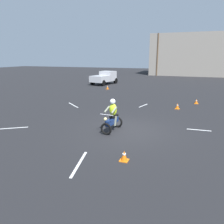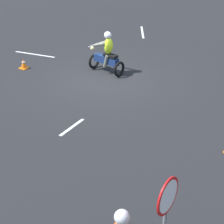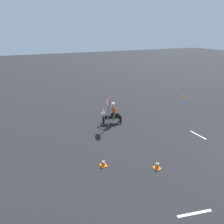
{
  "view_description": "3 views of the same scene",
  "coord_description": "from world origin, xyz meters",
  "px_view_note": "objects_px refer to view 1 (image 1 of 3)",
  "views": [
    {
      "loc": [
        2.97,
        -10.33,
        3.71
      ],
      "look_at": [
        -0.72,
        -0.36,
        1.0
      ],
      "focal_mm": 35.0,
      "sensor_mm": 36.0,
      "label": 1
    },
    {
      "loc": [
        12.28,
        8.93,
        6.56
      ],
      "look_at": [
        3.37,
        2.75,
        0.9
      ],
      "focal_mm": 70.0,
      "sensor_mm": 36.0,
      "label": 2
    },
    {
      "loc": [
        -3.23,
        10.73,
        6.22
      ],
      "look_at": [
        7.46,
        5.86,
        0.9
      ],
      "focal_mm": 28.0,
      "sensor_mm": 36.0,
      "label": 3
    }
  ],
  "objects_px": {
    "traffic_cone_near_right": "(108,87)",
    "utility_pole_far": "(157,55)",
    "traffic_cone_near_left": "(124,156)",
    "traffic_cone_mid_center": "(177,106)",
    "motorcycle_rider_foreground": "(112,117)",
    "traffic_cone_far_right": "(196,102)",
    "pickup_truck": "(104,77)"
  },
  "relations": [
    {
      "from": "traffic_cone_near_right",
      "to": "utility_pole_far",
      "type": "relative_size",
      "value": 0.06
    },
    {
      "from": "traffic_cone_near_right",
      "to": "traffic_cone_near_left",
      "type": "bearing_deg",
      "value": -66.6
    },
    {
      "from": "traffic_cone_near_right",
      "to": "utility_pole_far",
      "type": "bearing_deg",
      "value": 83.49
    },
    {
      "from": "traffic_cone_near_right",
      "to": "traffic_cone_mid_center",
      "type": "distance_m",
      "value": 11.16
    },
    {
      "from": "traffic_cone_near_left",
      "to": "traffic_cone_near_right",
      "type": "height_order",
      "value": "traffic_cone_near_right"
    },
    {
      "from": "traffic_cone_near_left",
      "to": "traffic_cone_near_right",
      "type": "xyz_separation_m",
      "value": [
        -7.15,
        16.52,
        0.03
      ]
    },
    {
      "from": "motorcycle_rider_foreground",
      "to": "utility_pole_far",
      "type": "bearing_deg",
      "value": -79.04
    },
    {
      "from": "traffic_cone_near_left",
      "to": "traffic_cone_far_right",
      "type": "bearing_deg",
      "value": 77.68
    },
    {
      "from": "motorcycle_rider_foreground",
      "to": "traffic_cone_far_right",
      "type": "height_order",
      "value": "motorcycle_rider_foreground"
    },
    {
      "from": "traffic_cone_mid_center",
      "to": "traffic_cone_far_right",
      "type": "relative_size",
      "value": 1.12
    },
    {
      "from": "motorcycle_rider_foreground",
      "to": "traffic_cone_near_left",
      "type": "bearing_deg",
      "value": 123.17
    },
    {
      "from": "traffic_cone_mid_center",
      "to": "traffic_cone_near_right",
      "type": "bearing_deg",
      "value": 138.56
    },
    {
      "from": "motorcycle_rider_foreground",
      "to": "utility_pole_far",
      "type": "distance_m",
      "value": 34.42
    },
    {
      "from": "traffic_cone_near_right",
      "to": "traffic_cone_mid_center",
      "type": "relative_size",
      "value": 1.09
    },
    {
      "from": "traffic_cone_near_right",
      "to": "traffic_cone_mid_center",
      "type": "height_order",
      "value": "traffic_cone_near_right"
    },
    {
      "from": "traffic_cone_near_right",
      "to": "utility_pole_far",
      "type": "height_order",
      "value": "utility_pole_far"
    },
    {
      "from": "traffic_cone_far_right",
      "to": "utility_pole_far",
      "type": "height_order",
      "value": "utility_pole_far"
    },
    {
      "from": "pickup_truck",
      "to": "traffic_cone_near_left",
      "type": "xyz_separation_m",
      "value": [
        9.26,
        -20.73,
        -0.74
      ]
    },
    {
      "from": "traffic_cone_near_left",
      "to": "utility_pole_far",
      "type": "xyz_separation_m",
      "value": [
        -4.8,
        37.09,
        3.82
      ]
    },
    {
      "from": "motorcycle_rider_foreground",
      "to": "traffic_cone_far_right",
      "type": "relative_size",
      "value": 4.39
    },
    {
      "from": "traffic_cone_far_right",
      "to": "traffic_cone_mid_center",
      "type": "bearing_deg",
      "value": -118.59
    },
    {
      "from": "utility_pole_far",
      "to": "pickup_truck",
      "type": "bearing_deg",
      "value": -105.23
    },
    {
      "from": "traffic_cone_near_left",
      "to": "traffic_cone_mid_center",
      "type": "distance_m",
      "value": 9.22
    },
    {
      "from": "motorcycle_rider_foreground",
      "to": "traffic_cone_near_right",
      "type": "distance_m",
      "value": 14.65
    },
    {
      "from": "traffic_cone_mid_center",
      "to": "utility_pole_far",
      "type": "xyz_separation_m",
      "value": [
        -6.02,
        27.96,
        3.8
      ]
    },
    {
      "from": "motorcycle_rider_foreground",
      "to": "traffic_cone_far_right",
      "type": "distance_m",
      "value": 9.48
    },
    {
      "from": "motorcycle_rider_foreground",
      "to": "pickup_truck",
      "type": "xyz_separation_m",
      "value": [
        -7.69,
        17.74,
        0.2
      ]
    },
    {
      "from": "traffic_cone_near_left",
      "to": "traffic_cone_mid_center",
      "type": "bearing_deg",
      "value": 82.42
    },
    {
      "from": "traffic_cone_mid_center",
      "to": "traffic_cone_far_right",
      "type": "height_order",
      "value": "traffic_cone_mid_center"
    },
    {
      "from": "pickup_truck",
      "to": "traffic_cone_near_left",
      "type": "height_order",
      "value": "pickup_truck"
    },
    {
      "from": "pickup_truck",
      "to": "traffic_cone_far_right",
      "type": "xyz_separation_m",
      "value": [
        11.77,
        -9.2,
        -0.74
      ]
    },
    {
      "from": "traffic_cone_near_left",
      "to": "utility_pole_far",
      "type": "height_order",
      "value": "utility_pole_far"
    }
  ]
}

